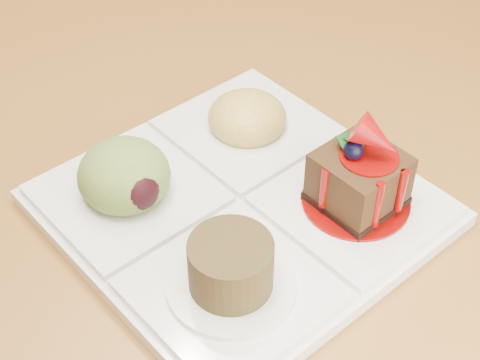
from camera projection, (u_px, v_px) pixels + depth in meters
ground at (101, 343)px, 1.36m from camera, size 6.00×6.00×0.00m
dining_table at (29, 19)px, 0.90m from camera, size 1.00×1.80×0.75m
sampler_plate at (235, 193)px, 0.55m from camera, size 0.27×0.27×0.10m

